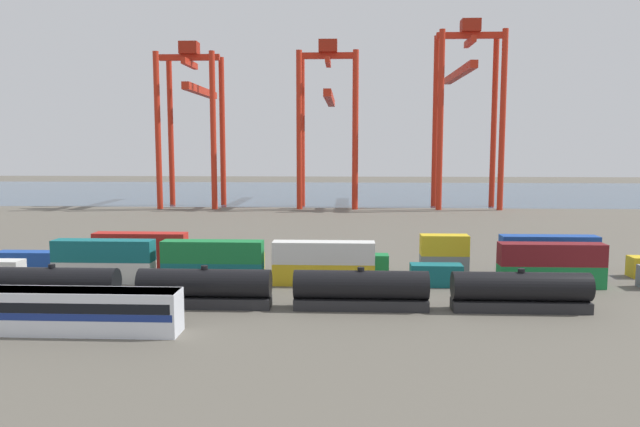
# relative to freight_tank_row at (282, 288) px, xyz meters

# --- Properties ---
(ground_plane) EXTENTS (420.00, 420.00, 0.00)m
(ground_plane) POSITION_rel_freight_tank_row_xyz_m (-8.38, 51.98, -2.03)
(ground_plane) COLOR #5B564C
(harbour_water) EXTENTS (400.00, 110.00, 0.01)m
(harbour_water) POSITION_rel_freight_tank_row_xyz_m (-8.38, 155.05, -2.03)
(harbour_water) COLOR #384C60
(harbour_water) RESTS_ON ground_plane
(freight_tank_row) EXTENTS (61.46, 2.86, 4.32)m
(freight_tank_row) POSITION_rel_freight_tank_row_xyz_m (0.00, 0.00, 0.00)
(freight_tank_row) COLOR #232326
(freight_tank_row) RESTS_ON ground_plane
(shipping_container_1) EXTENTS (12.10, 2.44, 2.60)m
(shipping_container_1) POSITION_rel_freight_tank_row_xyz_m (-22.86, 10.58, -0.73)
(shipping_container_1) COLOR silver
(shipping_container_1) RESTS_ON ground_plane
(shipping_container_2) EXTENTS (12.10, 2.44, 2.60)m
(shipping_container_2) POSITION_rel_freight_tank_row_xyz_m (-22.86, 10.58, 1.87)
(shipping_container_2) COLOR #146066
(shipping_container_2) RESTS_ON shipping_container_1
(shipping_container_3) EXTENTS (12.10, 2.44, 2.60)m
(shipping_container_3) POSITION_rel_freight_tank_row_xyz_m (-9.55, 10.58, -0.73)
(shipping_container_3) COLOR #146066
(shipping_container_3) RESTS_ON ground_plane
(shipping_container_4) EXTENTS (12.10, 2.44, 2.60)m
(shipping_container_4) POSITION_rel_freight_tank_row_xyz_m (-9.55, 10.58, 1.87)
(shipping_container_4) COLOR #197538
(shipping_container_4) RESTS_ON shipping_container_3
(shipping_container_5) EXTENTS (12.10, 2.44, 2.60)m
(shipping_container_5) POSITION_rel_freight_tank_row_xyz_m (3.77, 10.58, -0.73)
(shipping_container_5) COLOR gold
(shipping_container_5) RESTS_ON ground_plane
(shipping_container_6) EXTENTS (12.10, 2.44, 2.60)m
(shipping_container_6) POSITION_rel_freight_tank_row_xyz_m (3.77, 10.58, 1.87)
(shipping_container_6) COLOR silver
(shipping_container_6) RESTS_ON shipping_container_5
(shipping_container_7) EXTENTS (6.04, 2.44, 2.60)m
(shipping_container_7) POSITION_rel_freight_tank_row_xyz_m (17.08, 10.58, -0.73)
(shipping_container_7) COLOR #146066
(shipping_container_7) RESTS_ON ground_plane
(shipping_container_8) EXTENTS (12.10, 2.44, 2.60)m
(shipping_container_8) POSITION_rel_freight_tank_row_xyz_m (30.39, 10.58, -0.73)
(shipping_container_8) COLOR #197538
(shipping_container_8) RESTS_ON ground_plane
(shipping_container_9) EXTENTS (12.10, 2.44, 2.60)m
(shipping_container_9) POSITION_rel_freight_tank_row_xyz_m (30.39, 10.58, 1.87)
(shipping_container_9) COLOR maroon
(shipping_container_9) RESTS_ON shipping_container_8
(shipping_container_11) EXTENTS (12.10, 2.44, 2.60)m
(shipping_container_11) POSITION_rel_freight_tank_row_xyz_m (-33.61, 16.67, -0.73)
(shipping_container_11) COLOR #1C4299
(shipping_container_11) RESTS_ON ground_plane
(shipping_container_12) EXTENTS (12.10, 2.44, 2.60)m
(shipping_container_12) POSITION_rel_freight_tank_row_xyz_m (-20.47, 16.67, -0.73)
(shipping_container_12) COLOR #AD211C
(shipping_container_12) RESTS_ON ground_plane
(shipping_container_13) EXTENTS (12.10, 2.44, 2.60)m
(shipping_container_13) POSITION_rel_freight_tank_row_xyz_m (-20.47, 16.67, 1.87)
(shipping_container_13) COLOR #AD211C
(shipping_container_13) RESTS_ON shipping_container_12
(shipping_container_14) EXTENTS (6.04, 2.44, 2.60)m
(shipping_container_14) POSITION_rel_freight_tank_row_xyz_m (-7.33, 16.67, -0.73)
(shipping_container_14) COLOR gold
(shipping_container_14) RESTS_ON ground_plane
(shipping_container_15) EXTENTS (12.10, 2.44, 2.60)m
(shipping_container_15) POSITION_rel_freight_tank_row_xyz_m (5.81, 16.67, -0.73)
(shipping_container_15) COLOR #197538
(shipping_container_15) RESTS_ON ground_plane
(shipping_container_16) EXTENTS (6.04, 2.44, 2.60)m
(shipping_container_16) POSITION_rel_freight_tank_row_xyz_m (18.95, 16.67, -0.73)
(shipping_container_16) COLOR slate
(shipping_container_16) RESTS_ON ground_plane
(shipping_container_17) EXTENTS (6.04, 2.44, 2.60)m
(shipping_container_17) POSITION_rel_freight_tank_row_xyz_m (18.95, 16.67, 1.87)
(shipping_container_17) COLOR gold
(shipping_container_17) RESTS_ON shipping_container_16
(shipping_container_18) EXTENTS (12.10, 2.44, 2.60)m
(shipping_container_18) POSITION_rel_freight_tank_row_xyz_m (32.08, 16.67, -0.73)
(shipping_container_18) COLOR #1C4299
(shipping_container_18) RESTS_ON ground_plane
(shipping_container_19) EXTENTS (12.10, 2.44, 2.60)m
(shipping_container_19) POSITION_rel_freight_tank_row_xyz_m (32.08, 16.67, 1.87)
(shipping_container_19) COLOR #1C4299
(shipping_container_19) RESTS_ON shipping_container_18
(gantry_crane_west) EXTENTS (16.07, 34.64, 43.62)m
(gantry_crane_west) POSITION_rel_freight_tank_row_xyz_m (-35.46, 103.10, 24.59)
(gantry_crane_west) COLOR red
(gantry_crane_west) RESTS_ON ground_plane
(gantry_crane_central) EXTENTS (16.03, 41.22, 43.81)m
(gantry_crane_central) POSITION_rel_freight_tank_row_xyz_m (1.15, 104.29, 24.32)
(gantry_crane_central) COLOR red
(gantry_crane_central) RESTS_ON ground_plane
(gantry_crane_east) EXTENTS (17.20, 41.13, 48.67)m
(gantry_crane_east) POSITION_rel_freight_tank_row_xyz_m (37.75, 104.03, 27.87)
(gantry_crane_east) COLOR red
(gantry_crane_east) RESTS_ON ground_plane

